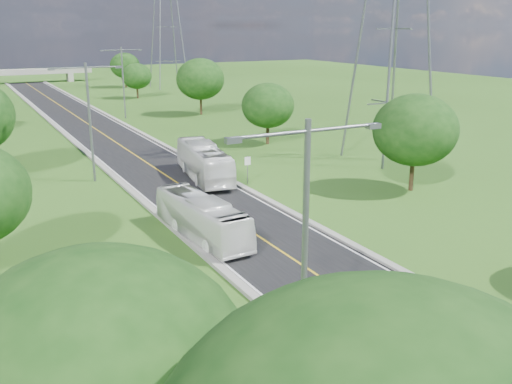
{
  "coord_description": "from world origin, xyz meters",
  "views": [
    {
      "loc": [
        -16.11,
        -3.32,
        12.89
      ],
      "look_at": [
        -0.17,
        26.46,
        3.0
      ],
      "focal_mm": 40.0,
      "sensor_mm": 36.0,
      "label": 1
    }
  ],
  "objects": [
    {
      "name": "streetlight_far_right",
      "position": [
        6.0,
        78.0,
        5.94
      ],
      "size": [
        5.9,
        0.25,
        10.0
      ],
      "color": "slate",
      "rests_on": "ground"
    },
    {
      "name": "overpass",
      "position": [
        0.0,
        140.0,
        2.41
      ],
      "size": [
        30.0,
        3.0,
        3.2
      ],
      "color": "gray",
      "rests_on": "ground"
    },
    {
      "name": "bus_inbound",
      "position": [
        -3.2,
        27.96,
        1.37
      ],
      "size": [
        2.86,
        9.55,
        2.62
      ],
      "primitive_type": "imported",
      "rotation": [
        0.0,
        0.0,
        0.07
      ],
      "color": "white",
      "rests_on": "road"
    },
    {
      "name": "power_tower_near",
      "position": [
        22.0,
        40.0,
        14.01
      ],
      "size": [
        9.0,
        6.4,
        28.0
      ],
      "color": "slate",
      "rests_on": "ground"
    },
    {
      "name": "tree_rd",
      "position": [
        17.0,
        76.0,
        5.27
      ],
      "size": [
        7.14,
        7.14,
        8.3
      ],
      "color": "black",
      "rests_on": "ground"
    },
    {
      "name": "speed_limit_sign",
      "position": [
        5.2,
        37.98,
        1.6
      ],
      "size": [
        0.55,
        0.09,
        2.4
      ],
      "color": "slate",
      "rests_on": "ground"
    },
    {
      "name": "curb_right",
      "position": [
        4.25,
        66.0,
        0.11
      ],
      "size": [
        0.5,
        150.0,
        0.22
      ],
      "primitive_type": "cube",
      "color": "gray",
      "rests_on": "ground"
    },
    {
      "name": "road",
      "position": [
        0.0,
        66.0,
        0.03
      ],
      "size": [
        8.0,
        150.0,
        0.06
      ],
      "primitive_type": "cube",
      "color": "black",
      "rests_on": "ground"
    },
    {
      "name": "curb_left",
      "position": [
        -4.25,
        66.0,
        0.11
      ],
      "size": [
        0.5,
        150.0,
        0.22
      ],
      "primitive_type": "cube",
      "color": "gray",
      "rests_on": "ground"
    },
    {
      "name": "tree_re",
      "position": [
        14.5,
        100.0,
        4.02
      ],
      "size": [
        5.46,
        5.46,
        6.35
      ],
      "color": "black",
      "rests_on": "ground"
    },
    {
      "name": "streetlight_mid_left",
      "position": [
        -6.0,
        45.0,
        5.94
      ],
      "size": [
        5.9,
        0.25,
        10.0
      ],
      "color": "slate",
      "rests_on": "ground"
    },
    {
      "name": "power_tower_far",
      "position": [
        26.0,
        115.0,
        14.01
      ],
      "size": [
        9.0,
        6.4,
        28.0
      ],
      "color": "slate",
      "rests_on": "ground"
    },
    {
      "name": "tree_rf",
      "position": [
        18.0,
        120.0,
        4.64
      ],
      "size": [
        6.3,
        6.3,
        7.33
      ],
      "color": "black",
      "rests_on": "ground"
    },
    {
      "name": "streetlight_near_left",
      "position": [
        -6.0,
        12.0,
        5.94
      ],
      "size": [
        5.9,
        0.25,
        10.0
      ],
      "color": "slate",
      "rests_on": "ground"
    },
    {
      "name": "tree_rb",
      "position": [
        16.0,
        30.0,
        4.95
      ],
      "size": [
        6.72,
        6.72,
        7.82
      ],
      "color": "black",
      "rests_on": "ground"
    },
    {
      "name": "bus_outbound",
      "position": [
        2.57,
        41.09,
        1.57
      ],
      "size": [
        4.23,
        11.12,
        3.02
      ],
      "primitive_type": "imported",
      "rotation": [
        0.0,
        0.0,
        2.98
      ],
      "color": "white",
      "rests_on": "road"
    },
    {
      "name": "ground",
      "position": [
        0.0,
        60.0,
        0.0
      ],
      "size": [
        260.0,
        260.0,
        0.0
      ],
      "primitive_type": "plane",
      "color": "#2E5517",
      "rests_on": "ground"
    },
    {
      "name": "tree_la",
      "position": [
        -14.0,
        8.0,
        5.27
      ],
      "size": [
        7.14,
        7.14,
        8.3
      ],
      "color": "black",
      "rests_on": "ground"
    },
    {
      "name": "tree_rc",
      "position": [
        15.0,
        52.0,
        4.33
      ],
      "size": [
        5.88,
        5.88,
        6.84
      ],
      "color": "black",
      "rests_on": "ground"
    }
  ]
}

